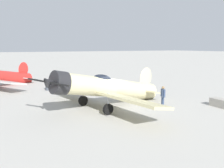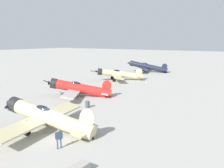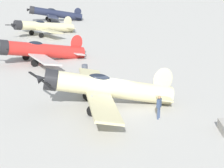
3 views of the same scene
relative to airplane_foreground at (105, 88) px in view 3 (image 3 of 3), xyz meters
name	(u,v)px [view 3 (image 3 of 3)]	position (x,y,z in m)	size (l,w,h in m)	color
ground_plane	(112,106)	(-0.50, -0.10, -1.55)	(400.00, 400.00, 0.00)	#A8A59E
airplane_foreground	(105,88)	(0.00, 0.00, 0.00)	(11.07, 12.14, 3.34)	beige
airplane_mid_apron	(40,50)	(7.99, -13.74, -0.21)	(10.63, 11.04, 3.33)	red
airplane_far_line	(43,27)	(11.37, -31.05, -0.10)	(9.88, 9.94, 2.88)	beige
airplane_outer_stand	(54,14)	(12.73, -48.28, 0.02)	(11.16, 10.81, 3.40)	#1E2338
ground_crew_mechanic	(159,105)	(-3.82, 2.13, -0.53)	(0.39, 0.61, 1.69)	#384766
fuel_drum	(85,69)	(2.50, -9.24, -1.10)	(0.63, 0.63, 0.91)	#474C56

